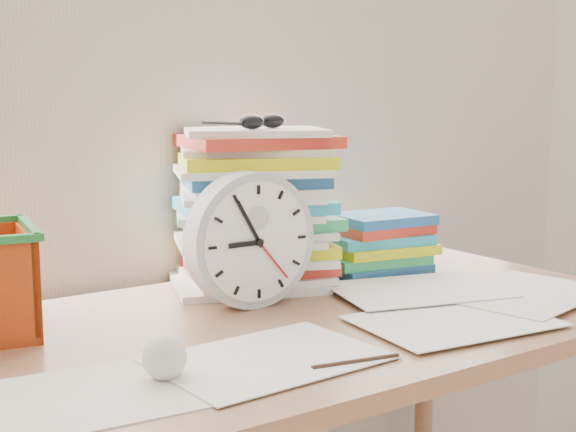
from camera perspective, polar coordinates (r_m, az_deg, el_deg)
curtain at (r=1.64m, az=-8.67°, el=14.66°), size 2.40×0.01×2.50m
desk at (r=1.38m, az=-1.04°, el=-10.41°), size 1.40×0.70×0.75m
paper_stack at (r=1.57m, az=-2.47°, el=0.59°), size 0.38×0.34×0.31m
clock at (r=1.42m, az=-2.70°, el=-1.70°), size 0.24×0.05×0.24m
sunglasses at (r=1.52m, az=-1.85°, el=6.75°), size 0.16×0.14×0.03m
book_stack at (r=1.72m, az=6.39°, el=-1.89°), size 0.27×0.23×0.12m
crumpled_ball at (r=1.09m, az=-8.82°, el=-9.84°), size 0.06×0.06×0.06m
pen at (r=1.14m, az=4.86°, el=-10.31°), size 0.13×0.04×0.01m
scattered_papers at (r=1.35m, az=-1.04°, el=-7.18°), size 1.26×0.42×0.02m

